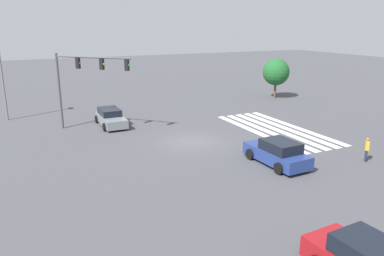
% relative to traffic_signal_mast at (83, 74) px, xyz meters
% --- Properties ---
extents(ground_plane, '(152.32, 152.32, 0.00)m').
position_rel_traffic_signal_mast_xyz_m(ground_plane, '(-6.37, -6.37, -4.58)').
color(ground_plane, '#47474C').
extents(crosswalk_markings, '(11.59, 4.40, 0.01)m').
position_rel_traffic_signal_mast_xyz_m(crosswalk_markings, '(-6.37, -14.02, -4.57)').
color(crosswalk_markings, silver).
rests_on(crosswalk_markings, ground_plane).
extents(traffic_signal_mast, '(4.78, 4.78, 6.13)m').
position_rel_traffic_signal_mast_xyz_m(traffic_signal_mast, '(0.00, 0.00, 0.00)').
color(traffic_signal_mast, '#47474C').
rests_on(traffic_signal_mast, ground_plane).
extents(car_1, '(4.64, 2.02, 1.41)m').
position_rel_traffic_signal_mast_xyz_m(car_1, '(0.84, -2.15, -3.90)').
color(car_1, gray).
rests_on(car_1, ground_plane).
extents(car_3, '(4.51, 2.24, 1.57)m').
position_rel_traffic_signal_mast_xyz_m(car_3, '(-12.73, -9.10, -3.84)').
color(car_3, navy).
rests_on(car_3, ground_plane).
extents(pedestrian, '(0.41, 0.41, 1.54)m').
position_rel_traffic_signal_mast_xyz_m(pedestrian, '(-14.74, -14.46, -3.73)').
color(pedestrian, '#232842').
rests_on(pedestrian, ground_plane).
extents(street_light_pole_a, '(0.80, 0.36, 7.58)m').
position_rel_traffic_signal_mast_xyz_m(street_light_pole_a, '(6.65, 5.75, -0.00)').
color(street_light_pole_a, slate).
rests_on(street_light_pole_a, ground_plane).
extents(tree_corner_a, '(3.04, 3.04, 4.55)m').
position_rel_traffic_signal_mast_xyz_m(tree_corner_a, '(4.60, -22.37, -1.56)').
color(tree_corner_a, brown).
rests_on(tree_corner_a, ground_plane).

